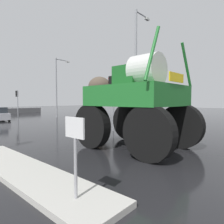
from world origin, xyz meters
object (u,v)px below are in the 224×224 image
object	(u,v)px
traffic_signal_near_right	(112,90)
bare_tree_right	(100,87)
streetlight_far_right	(57,84)
oversize_sprayer	(137,102)
streetlight_near_right	(137,64)
traffic_signal_far_right	(17,97)
lane_arrow_sign	(75,143)

from	to	relation	value
traffic_signal_near_right	bare_tree_right	world-z (taller)	bare_tree_right
traffic_signal_near_right	bare_tree_right	size ratio (longest dim) A/B	0.82
streetlight_far_right	traffic_signal_near_right	bearing A→B (deg)	-106.66
oversize_sprayer	streetlight_near_right	xyz separation A→B (m)	(5.63, 3.92, 3.04)
streetlight_far_right	bare_tree_right	bearing A→B (deg)	-77.58
oversize_sprayer	traffic_signal_far_right	distance (m)	23.77
lane_arrow_sign	streetlight_near_right	distance (m)	12.79
traffic_signal_far_right	bare_tree_right	world-z (taller)	bare_tree_right
streetlight_near_right	streetlight_far_right	xyz separation A→B (m)	(1.52, 13.84, -0.76)
streetlight_near_right	lane_arrow_sign	bearing A→B (deg)	-151.53
traffic_signal_near_right	streetlight_far_right	distance (m)	14.00
traffic_signal_far_right	bare_tree_right	bearing A→B (deg)	-69.96
lane_arrow_sign	traffic_signal_far_right	bearing A→B (deg)	69.94
lane_arrow_sign	streetlight_far_right	distance (m)	23.36
traffic_signal_far_right	traffic_signal_near_right	bearing A→B (deg)	-92.98
streetlight_near_right	bare_tree_right	distance (m)	7.96
traffic_signal_near_right	oversize_sprayer	bearing A→B (deg)	-125.59
traffic_signal_far_right	lane_arrow_sign	bearing A→B (deg)	-110.06
lane_arrow_sign	oversize_sprayer	bearing A→B (deg)	20.42
oversize_sprayer	traffic_signal_far_right	bearing A→B (deg)	-8.83
lane_arrow_sign	streetlight_near_right	bearing A→B (deg)	28.47
oversize_sprayer	traffic_signal_far_right	world-z (taller)	oversize_sprayer
lane_arrow_sign	traffic_signal_far_right	world-z (taller)	traffic_signal_far_right
lane_arrow_sign	traffic_signal_near_right	xyz separation A→B (m)	(8.25, 6.31, 1.68)
streetlight_near_right	streetlight_far_right	world-z (taller)	streetlight_near_right
oversize_sprayer	streetlight_near_right	size ratio (longest dim) A/B	0.56
oversize_sprayer	bare_tree_right	size ratio (longest dim) A/B	1.04
streetlight_near_right	streetlight_far_right	bearing A→B (deg)	83.74
lane_arrow_sign	streetlight_far_right	size ratio (longest dim) A/B	0.22
bare_tree_right	streetlight_far_right	bearing A→B (deg)	102.42
traffic_signal_near_right	streetlight_near_right	world-z (taller)	streetlight_near_right
streetlight_far_right	bare_tree_right	world-z (taller)	streetlight_far_right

